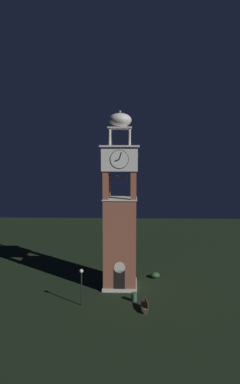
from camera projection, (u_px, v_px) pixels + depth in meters
name	position (u px, v px, depth m)	size (l,w,h in m)	color
ground	(120.00, 286.00, 35.69)	(80.00, 80.00, 0.00)	black
clock_tower	(120.00, 217.00, 34.95)	(3.89, 3.89, 18.06)	#93543D
park_bench	(145.00, 305.00, 29.95)	(0.63, 1.64, 0.95)	brown
lamp_post	(81.00, 280.00, 30.80)	(0.36, 0.36, 3.40)	black
trash_bin	(134.00, 297.00, 31.95)	(0.52, 0.52, 0.80)	#38513D
shrub_near_entry	(155.00, 275.00, 38.13)	(1.00, 1.00, 0.62)	#28562D
shrub_left_of_tower	(116.00, 269.00, 39.77)	(1.21, 1.21, 0.94)	#28562D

